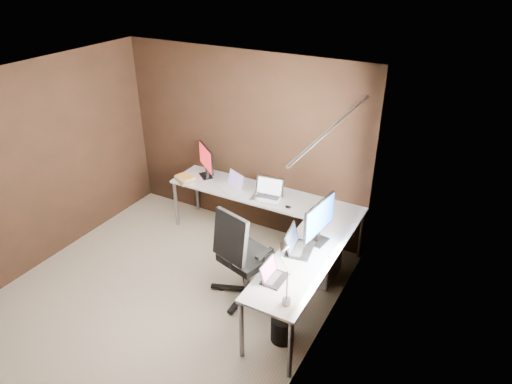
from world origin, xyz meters
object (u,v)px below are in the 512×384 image
drawer_pedestal (319,255)px  laptop_white (232,185)px  monitor_right (319,219)px  book_stack (185,179)px  laptop_silver (268,194)px  desk_lamp (284,266)px  monitor_left (206,160)px  office_chair (244,271)px  laptop_black_big (297,245)px  wastebasket (282,329)px  laptop_black_small (272,275)px

drawer_pedestal → laptop_white: (-1.39, 0.28, 0.48)m
monitor_right → book_stack: bearing=84.3°
laptop_silver → desk_lamp: bearing=-65.4°
laptop_silver → monitor_left: bearing=165.7°
office_chair → desk_lamp: bearing=-22.5°
laptop_black_big → book_stack: size_ratio=1.24×
office_chair → laptop_silver: bearing=118.6°
office_chair → wastebasket: 0.83m
drawer_pedestal → book_stack: 2.14m
laptop_black_small → wastebasket: laptop_black_small is taller
laptop_black_big → office_chair: bearing=97.6°
laptop_white → office_chair: 1.36m
monitor_right → laptop_white: size_ratio=1.60×
monitor_left → laptop_white: monitor_left is taller
monitor_left → laptop_black_small: monitor_left is taller
drawer_pedestal → office_chair: office_chair is taller
laptop_white → wastebasket: bearing=-20.1°
monitor_right → desk_lamp: desk_lamp is taller
laptop_black_small → office_chair: size_ratio=0.25×
laptop_black_small → office_chair: 0.81m
monitor_left → wastebasket: (1.98, -1.60, -0.85)m
drawer_pedestal → laptop_black_big: size_ratio=1.47×
laptop_black_big → wastebasket: laptop_black_big is taller
monitor_right → office_chair: bearing=127.4°
laptop_black_small → monitor_left: bearing=50.1°
monitor_left → book_stack: 0.39m
monitor_right → office_chair: 1.06m
monitor_left → laptop_black_big: monitor_left is taller
laptop_black_small → desk_lamp: desk_lamp is taller
monitor_left → laptop_black_small: bearing=-2.8°
laptop_silver → office_chair: bearing=-83.8°
drawer_pedestal → book_stack: bearing=175.9°
drawer_pedestal → laptop_silver: (-0.86, 0.29, 0.48)m
monitor_right → laptop_black_big: (-0.14, -0.25, -0.23)m
drawer_pedestal → laptop_black_big: 0.76m
desk_lamp → monitor_right: bearing=69.1°
laptop_black_big → laptop_black_small: (-0.01, -0.57, -0.01)m
book_stack → office_chair: size_ratio=0.28×
drawer_pedestal → laptop_silver: 1.03m
laptop_silver → laptop_black_big: (0.81, -0.88, -0.00)m
laptop_black_small → desk_lamp: size_ratio=0.49×
desk_lamp → monitor_left: bearing=114.9°
drawer_pedestal → laptop_silver: laptop_silver is taller
monitor_right → book_stack: monitor_right is taller
drawer_pedestal → monitor_left: monitor_left is taller
wastebasket → monitor_left: bearing=141.0°
laptop_black_big → laptop_white: bearing=48.2°
book_stack → wastebasket: size_ratio=1.17×
monitor_right → laptop_black_big: monitor_right is taller
laptop_silver → wastebasket: size_ratio=1.45×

